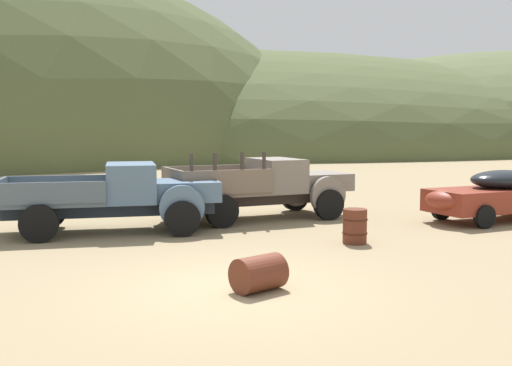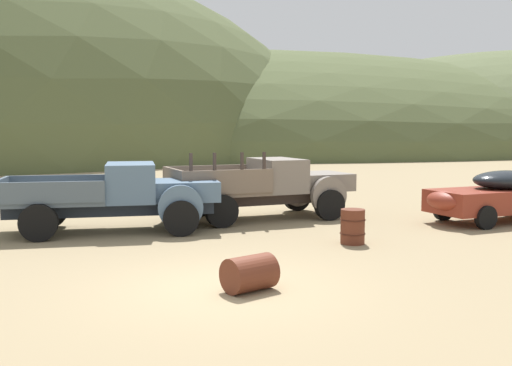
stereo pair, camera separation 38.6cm
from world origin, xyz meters
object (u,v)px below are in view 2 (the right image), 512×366
Objects in this scene: truck_chalk_blue at (128,195)px; truck_primer_gray at (274,186)px; car_rust_red at (497,195)px; oil_drum_foreground at (353,227)px; oil_drum_tipped at (250,273)px.

truck_chalk_blue is 4.78m from truck_primer_gray.
truck_primer_gray is 6.81m from car_rust_red.
oil_drum_foreground is (-5.56, -2.17, -0.38)m from car_rust_red.
car_rust_red is (6.39, -2.36, -0.19)m from truck_primer_gray.
car_rust_red is at bearing -29.85° from truck_primer_gray.
truck_primer_gray is 7.04× the size of oil_drum_foreground.
oil_drum_foreground is at bearing -28.93° from truck_chalk_blue.
oil_drum_foreground is (5.40, -3.11, -0.56)m from truck_chalk_blue.
oil_drum_foreground is at bearing -89.20° from truck_primer_gray.
car_rust_red is (10.95, -0.94, -0.18)m from truck_chalk_blue.
oil_drum_foreground is 4.90m from oil_drum_tipped.
truck_chalk_blue is 0.97× the size of truck_primer_gray.
car_rust_red is at bearing 21.37° from oil_drum_foreground.
car_rust_red is at bearing -3.86° from truck_chalk_blue.
truck_chalk_blue is at bearing -15.22° from car_rust_red.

